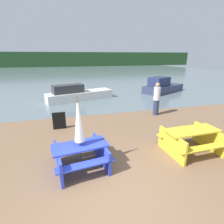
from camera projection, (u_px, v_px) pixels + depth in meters
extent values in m
plane|color=brown|center=(116.00, 198.00, 3.94)|extent=(60.00, 60.00, 0.00)
cube|color=slate|center=(69.00, 73.00, 32.27)|extent=(60.00, 50.00, 0.00)
cube|color=#1E3D1E|center=(66.00, 59.00, 50.01)|extent=(80.00, 1.60, 4.00)
cube|color=yellow|center=(192.00, 130.00, 5.63)|extent=(1.77, 0.76, 0.04)
cube|color=yellow|center=(204.00, 148.00, 5.24)|extent=(1.76, 0.34, 0.04)
cube|color=yellow|center=(180.00, 133.00, 6.24)|extent=(1.76, 0.34, 0.04)
cube|color=yellow|center=(171.00, 144.00, 5.55)|extent=(0.11, 1.38, 0.75)
cube|color=yellow|center=(208.00, 138.00, 5.96)|extent=(0.11, 1.38, 0.75)
cube|color=blue|center=(80.00, 146.00, 4.82)|extent=(1.59, 0.90, 0.04)
cube|color=blue|center=(86.00, 165.00, 4.41)|extent=(1.53, 0.48, 0.04)
cube|color=blue|center=(76.00, 145.00, 5.38)|extent=(1.53, 0.48, 0.04)
cube|color=blue|center=(58.00, 162.00, 4.70)|extent=(0.26, 1.38, 0.68)
cube|color=blue|center=(101.00, 152.00, 5.16)|extent=(0.26, 1.38, 0.68)
cylinder|color=brown|center=(79.00, 134.00, 4.71)|extent=(0.04, 0.04, 2.09)
cone|color=white|center=(78.00, 120.00, 4.58)|extent=(0.28, 0.28, 1.24)
cube|color=silver|center=(80.00, 96.00, 12.63)|extent=(4.88, 2.46, 0.60)
cube|color=#333338|center=(68.00, 89.00, 12.03)|extent=(2.23, 1.39, 0.56)
cube|color=#333856|center=(163.00, 89.00, 15.33)|extent=(4.26, 3.20, 0.60)
cube|color=navy|center=(159.00, 82.00, 14.68)|extent=(2.06, 1.78, 0.74)
cylinder|color=#283351|center=(156.00, 107.00, 9.38)|extent=(0.30, 0.30, 0.82)
cylinder|color=silver|center=(157.00, 94.00, 9.15)|extent=(0.35, 0.35, 0.70)
sphere|color=tan|center=(158.00, 85.00, 9.01)|extent=(0.23, 0.23, 0.23)
cube|color=black|center=(59.00, 121.00, 7.57)|extent=(0.55, 0.08, 0.75)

